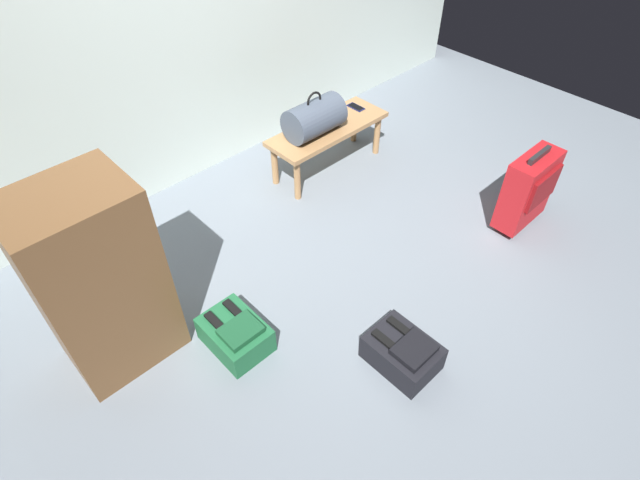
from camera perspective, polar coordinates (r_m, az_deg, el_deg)
The scene contains 8 objects.
ground_plane at distance 3.33m, azimuth 3.00°, elevation -3.08°, with size 6.60×6.60×0.00m, color slate.
bench at distance 3.99m, azimuth 0.91°, elevation 12.00°, with size 1.00×0.36×0.38m.
duffel_bag_slate at distance 3.81m, azimuth -0.65°, elevation 13.63°, with size 0.44×0.26×0.34m.
cell_phone at distance 4.21m, azimuth 4.08°, elevation 14.75°, with size 0.07×0.14×0.01m.
suitcase_upright_red at distance 3.70m, azimuth 22.44°, elevation 5.32°, with size 0.42×0.21×0.61m.
backpack_dark at distance 2.84m, azimuth 9.34°, elevation -12.42°, with size 0.28×0.38×0.21m.
backpack_green at distance 2.91m, azimuth -9.52°, elevation -10.43°, with size 0.28×0.38×0.21m.
side_cabinet at distance 2.73m, azimuth -23.69°, elevation -4.37°, with size 0.56×0.44×1.10m.
Camera 1 is at (-1.68, -1.52, 2.43)m, focal length 28.33 mm.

